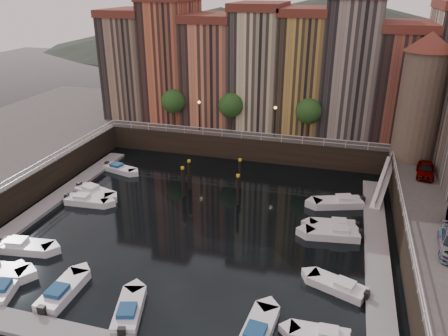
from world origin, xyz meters
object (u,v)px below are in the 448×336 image
(corner_tower, at_px, (421,96))
(boat_left_2, at_px, (87,200))
(mooring_pilings, at_px, (212,180))
(boat_left_1, at_px, (24,247))
(gangway, at_px, (384,180))
(car_a, at_px, (425,170))

(corner_tower, height_order, boat_left_2, corner_tower)
(corner_tower, height_order, mooring_pilings, corner_tower)
(boat_left_1, bearing_deg, gangway, 24.87)
(mooring_pilings, xyz_separation_m, boat_left_1, (-12.42, -14.82, -1.26))
(gangway, distance_m, boat_left_1, 35.82)
(boat_left_2, bearing_deg, gangway, 14.89)
(mooring_pilings, bearing_deg, boat_left_2, -154.51)
(corner_tower, height_order, gangway, corner_tower)
(mooring_pilings, relative_size, car_a, 1.60)
(mooring_pilings, height_order, boat_left_2, mooring_pilings)
(boat_left_2, distance_m, car_a, 34.98)
(mooring_pilings, relative_size, boat_left_2, 1.34)
(boat_left_2, bearing_deg, mooring_pilings, 21.47)
(boat_left_1, relative_size, car_a, 1.27)
(boat_left_1, bearing_deg, car_a, 21.31)
(boat_left_2, bearing_deg, corner_tower, 20.21)
(mooring_pilings, xyz_separation_m, car_a, (21.47, 4.01, 2.04))
(corner_tower, xyz_separation_m, boat_left_1, (-33.04, -23.79, -9.80))
(corner_tower, bearing_deg, boat_left_2, -155.76)
(corner_tower, relative_size, boat_left_2, 2.84)
(boat_left_2, xyz_separation_m, car_a, (33.44, 9.71, 3.32))
(corner_tower, distance_m, boat_left_2, 37.07)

